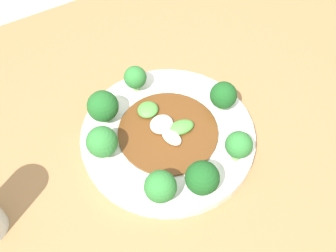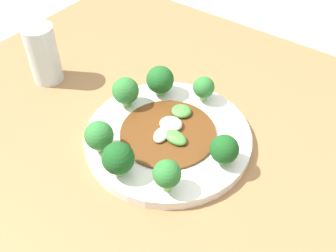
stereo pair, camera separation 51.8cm
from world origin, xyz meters
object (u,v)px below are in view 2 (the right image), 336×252
at_px(broccoli_west, 224,149).
at_px(drinking_glass, 43,54).
at_px(broccoli_northwest, 167,174).
at_px(stirfry_center, 170,130).
at_px(broccoli_south, 204,88).
at_px(broccoli_southeast, 160,80).
at_px(broccoli_north, 118,159).
at_px(plate, 168,137).
at_px(broccoli_northeast, 99,136).
at_px(broccoli_east, 126,91).

xyz_separation_m(broccoli_west, drinking_glass, (0.45, 0.00, 0.01)).
bearing_deg(broccoli_northwest, stirfry_center, -56.16).
height_order(broccoli_south, broccoli_southeast, broccoli_southeast).
xyz_separation_m(broccoli_south, broccoli_west, (-0.12, 0.12, -0.00)).
bearing_deg(broccoli_north, broccoli_northwest, -166.81).
height_order(plate, broccoli_northeast, broccoli_northeast).
height_order(broccoli_east, drinking_glass, drinking_glass).
distance_m(broccoli_northwest, broccoli_northeast, 0.15).
relative_size(broccoli_northeast, stirfry_center, 0.34).
bearing_deg(broccoli_west, broccoli_northeast, 28.17).
distance_m(broccoli_northwest, drinking_glass, 0.42).
distance_m(broccoli_east, stirfry_center, 0.12).
relative_size(broccoli_northwest, broccoli_west, 1.08).
height_order(broccoli_south, broccoli_northeast, broccoli_northeast).
xyz_separation_m(broccoli_south, broccoli_northeast, (0.07, 0.22, 0.00)).
bearing_deg(broccoli_south, broccoli_southeast, 22.76).
bearing_deg(stirfry_center, broccoli_southeast, -44.20).
bearing_deg(plate, broccoli_north, 84.73).
bearing_deg(drinking_glass, plate, -179.89).
xyz_separation_m(broccoli_northwest, drinking_glass, (0.41, -0.10, 0.01)).
bearing_deg(broccoli_north, stirfry_center, -95.23).
bearing_deg(broccoli_south, stirfry_center, 90.22).
bearing_deg(broccoli_east, broccoli_southeast, -116.10).
bearing_deg(stirfry_center, broccoli_east, -6.15).
relative_size(broccoli_south, broccoli_east, 0.87).
height_order(plate, broccoli_east, broccoli_east).
distance_m(stirfry_center, drinking_glass, 0.33).
distance_m(broccoli_southeast, broccoli_east, 0.08).
relative_size(plate, stirfry_center, 1.74).
distance_m(broccoli_south, drinking_glass, 0.35).
relative_size(broccoli_southeast, broccoli_west, 1.12).
height_order(broccoli_south, broccoli_west, broccoli_west).
distance_m(plate, broccoli_west, 0.12).
bearing_deg(broccoli_northwest, broccoli_west, -112.96).
relative_size(plate, broccoli_east, 5.00).
bearing_deg(broccoli_north, plate, -95.27).
xyz_separation_m(plate, broccoli_east, (0.12, -0.02, 0.04)).
bearing_deg(broccoli_west, broccoli_southeast, -23.20).
height_order(plate, broccoli_northwest, broccoli_northwest).
height_order(plate, broccoli_southeast, broccoli_southeast).
xyz_separation_m(broccoli_southeast, broccoli_north, (-0.07, 0.21, 0.00)).
bearing_deg(broccoli_southeast, broccoli_northwest, 129.45).
bearing_deg(broccoli_west, broccoli_south, -45.75).
distance_m(broccoli_southeast, broccoli_north, 0.22).
height_order(plate, broccoli_west, broccoli_west).
bearing_deg(broccoli_northeast, broccoli_northwest, 179.48).
xyz_separation_m(plate, broccoli_north, (0.01, 0.12, 0.05)).
relative_size(broccoli_west, broccoli_east, 0.92).
bearing_deg(plate, drinking_glass, 0.11).
bearing_deg(stirfry_center, broccoli_south, -89.78).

